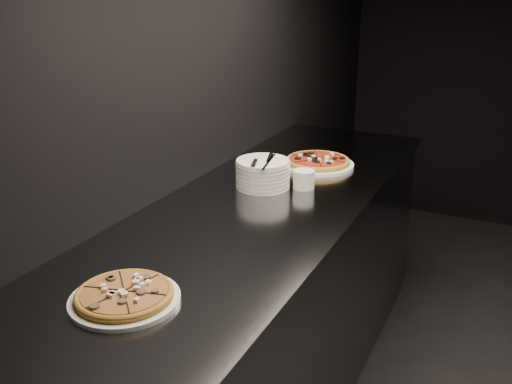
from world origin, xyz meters
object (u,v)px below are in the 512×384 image
at_px(plate_stack, 263,173).
at_px(pizza_tomato, 318,162).
at_px(counter, 262,305).
at_px(pizza_mushroom, 125,296).
at_px(ramekin, 304,179).
at_px(cutlery, 263,161).

bearing_deg(plate_stack, pizza_tomato, 73.23).
distance_m(counter, pizza_tomato, 0.70).
height_order(counter, pizza_mushroom, pizza_mushroom).
distance_m(pizza_mushroom, ramekin, 1.03).
height_order(pizza_tomato, ramekin, ramekin).
relative_size(pizza_mushroom, pizza_tomato, 0.96).
relative_size(pizza_mushroom, plate_stack, 1.45).
height_order(plate_stack, cutlery, cutlery).
distance_m(pizza_tomato, plate_stack, 0.38).
relative_size(pizza_tomato, cutlery, 1.41).
distance_m(pizza_mushroom, pizza_tomato, 1.33).
xyz_separation_m(counter, pizza_tomato, (0.04, 0.51, 0.48)).
bearing_deg(counter, ramekin, 66.87).
xyz_separation_m(counter, pizza_mushroom, (-0.01, -0.82, 0.48)).
relative_size(counter, pizza_tomato, 7.42).
bearing_deg(counter, pizza_mushroom, -90.93).
height_order(pizza_tomato, plate_stack, plate_stack).
bearing_deg(pizza_mushroom, plate_stack, 93.38).
bearing_deg(ramekin, counter, -113.13).
distance_m(pizza_tomato, cutlery, 0.40).
xyz_separation_m(plate_stack, ramekin, (0.16, 0.06, -0.02)).
bearing_deg(cutlery, plate_stack, 99.66).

